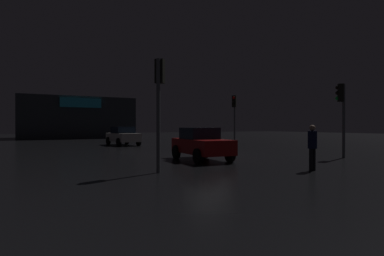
{
  "coord_description": "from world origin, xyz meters",
  "views": [
    {
      "loc": [
        -9.87,
        -15.99,
        1.71
      ],
      "look_at": [
        0.49,
        2.85,
        1.56
      ],
      "focal_mm": 29.65,
      "sensor_mm": 36.0,
      "label": 1
    }
  ],
  "objects_px": {
    "traffic_signal_opposite": "(342,106)",
    "pedestrian": "(312,144)",
    "traffic_signal_main": "(159,91)",
    "car_near": "(201,144)",
    "store_building": "(75,118)",
    "traffic_signal_cross_left": "(234,110)",
    "car_far": "(123,136)"
  },
  "relations": [
    {
      "from": "traffic_signal_cross_left",
      "to": "pedestrian",
      "type": "xyz_separation_m",
      "value": [
        -5.31,
        -12.17,
        -1.96
      ]
    },
    {
      "from": "traffic_signal_cross_left",
      "to": "pedestrian",
      "type": "distance_m",
      "value": 13.42
    },
    {
      "from": "car_near",
      "to": "car_far",
      "type": "xyz_separation_m",
      "value": [
        0.08,
        13.71,
        0.02
      ]
    },
    {
      "from": "traffic_signal_opposite",
      "to": "pedestrian",
      "type": "height_order",
      "value": "traffic_signal_opposite"
    },
    {
      "from": "traffic_signal_cross_left",
      "to": "pedestrian",
      "type": "relative_size",
      "value": 2.37
    },
    {
      "from": "traffic_signal_main",
      "to": "pedestrian",
      "type": "bearing_deg",
      "value": -24.44
    },
    {
      "from": "traffic_signal_main",
      "to": "car_near",
      "type": "bearing_deg",
      "value": 39.56
    },
    {
      "from": "store_building",
      "to": "traffic_signal_opposite",
      "type": "relative_size",
      "value": 3.79
    },
    {
      "from": "car_far",
      "to": "pedestrian",
      "type": "bearing_deg",
      "value": -84.78
    },
    {
      "from": "traffic_signal_main",
      "to": "car_far",
      "type": "relative_size",
      "value": 0.98
    },
    {
      "from": "traffic_signal_opposite",
      "to": "pedestrian",
      "type": "relative_size",
      "value": 2.27
    },
    {
      "from": "car_far",
      "to": "traffic_signal_main",
      "type": "bearing_deg",
      "value": -102.08
    },
    {
      "from": "traffic_signal_cross_left",
      "to": "car_far",
      "type": "relative_size",
      "value": 0.97
    },
    {
      "from": "traffic_signal_main",
      "to": "pedestrian",
      "type": "relative_size",
      "value": 2.39
    },
    {
      "from": "car_near",
      "to": "traffic_signal_main",
      "type": "bearing_deg",
      "value": -140.44
    },
    {
      "from": "traffic_signal_main",
      "to": "car_near",
      "type": "xyz_separation_m",
      "value": [
        3.46,
        2.86,
        -2.16
      ]
    },
    {
      "from": "car_near",
      "to": "car_far",
      "type": "relative_size",
      "value": 0.94
    },
    {
      "from": "traffic_signal_opposite",
      "to": "pedestrian",
      "type": "xyz_separation_m",
      "value": [
        -5.3,
        -2.6,
        -1.77
      ]
    },
    {
      "from": "traffic_signal_cross_left",
      "to": "traffic_signal_main",
      "type": "bearing_deg",
      "value": -137.31
    },
    {
      "from": "traffic_signal_opposite",
      "to": "car_near",
      "type": "xyz_separation_m",
      "value": [
        -7.12,
        2.66,
        -1.97
      ]
    },
    {
      "from": "store_building",
      "to": "car_far",
      "type": "xyz_separation_m",
      "value": [
        0.9,
        -20.77,
        -1.98
      ]
    },
    {
      "from": "store_building",
      "to": "traffic_signal_cross_left",
      "type": "xyz_separation_m",
      "value": [
        7.94,
        -27.57,
        0.16
      ]
    },
    {
      "from": "store_building",
      "to": "car_far",
      "type": "height_order",
      "value": "store_building"
    },
    {
      "from": "traffic_signal_opposite",
      "to": "car_far",
      "type": "height_order",
      "value": "traffic_signal_opposite"
    },
    {
      "from": "traffic_signal_main",
      "to": "traffic_signal_cross_left",
      "type": "height_order",
      "value": "traffic_signal_main"
    },
    {
      "from": "traffic_signal_cross_left",
      "to": "car_near",
      "type": "height_order",
      "value": "traffic_signal_cross_left"
    },
    {
      "from": "store_building",
      "to": "traffic_signal_main",
      "type": "height_order",
      "value": "store_building"
    },
    {
      "from": "traffic_signal_opposite",
      "to": "car_near",
      "type": "distance_m",
      "value": 7.85
    },
    {
      "from": "store_building",
      "to": "traffic_signal_cross_left",
      "type": "height_order",
      "value": "store_building"
    },
    {
      "from": "traffic_signal_cross_left",
      "to": "car_near",
      "type": "distance_m",
      "value": 10.16
    },
    {
      "from": "traffic_signal_cross_left",
      "to": "car_far",
      "type": "distance_m",
      "value": 10.02
    },
    {
      "from": "store_building",
      "to": "traffic_signal_opposite",
      "type": "bearing_deg",
      "value": -77.94
    }
  ]
}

